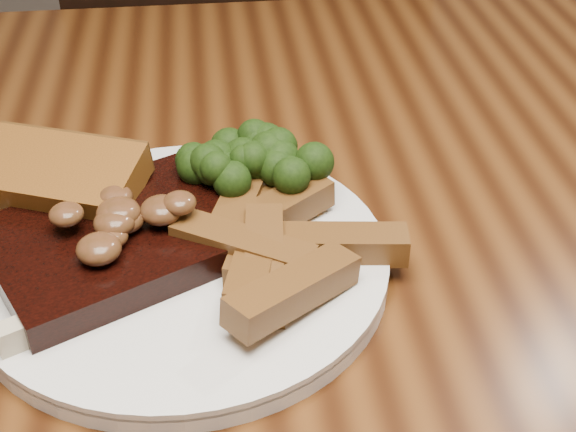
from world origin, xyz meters
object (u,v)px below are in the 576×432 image
(steak, at_px, (117,242))
(garlic_bread, at_px, (63,200))
(dining_table, at_px, (277,336))
(plate, at_px, (183,264))
(potato_wedges, at_px, (272,245))
(chair_far, at_px, (253,118))

(steak, relative_size, garlic_bread, 1.40)
(dining_table, xyz_separation_m, plate, (-0.06, -0.03, 0.10))
(garlic_bread, relative_size, potato_wedges, 0.94)
(chair_far, relative_size, garlic_bread, 8.27)
(garlic_bread, bearing_deg, dining_table, 9.19)
(plate, xyz_separation_m, potato_wedges, (0.06, -0.01, 0.02))
(plate, bearing_deg, steak, 171.82)
(plate, distance_m, potato_wedges, 0.06)
(chair_far, height_order, potato_wedges, chair_far)
(chair_far, distance_m, steak, 0.69)
(steak, bearing_deg, dining_table, -16.17)
(dining_table, distance_m, plate, 0.12)
(chair_far, distance_m, garlic_bread, 0.65)
(chair_far, xyz_separation_m, steak, (-0.13, -0.62, 0.26))
(chair_far, bearing_deg, garlic_bread, 78.08)
(dining_table, relative_size, plate, 5.91)
(dining_table, xyz_separation_m, garlic_bread, (-0.15, 0.03, 0.12))
(chair_far, distance_m, potato_wedges, 0.69)
(chair_far, bearing_deg, potato_wedges, 91.91)
(steak, bearing_deg, plate, -35.05)
(potato_wedges, bearing_deg, dining_table, 80.28)
(garlic_bread, bearing_deg, chair_far, 94.75)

